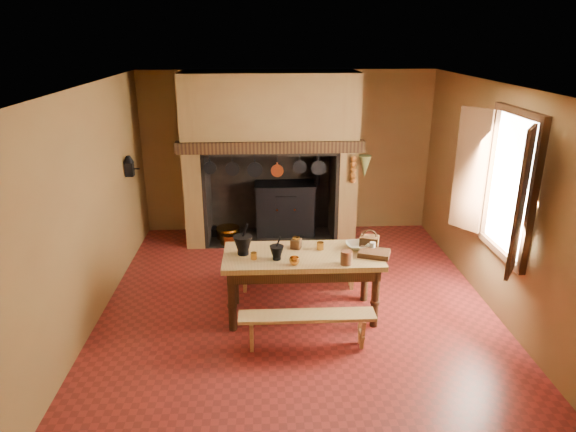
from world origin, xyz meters
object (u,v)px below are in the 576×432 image
at_px(coffee_grinder, 296,243).
at_px(mixing_bowl, 357,246).
at_px(wicker_basket, 369,240).
at_px(bench_front, 307,323).
at_px(work_table, 302,264).
at_px(iron_range, 286,208).

bearing_deg(coffee_grinder, mixing_bowl, 16.27).
relative_size(mixing_bowl, wicker_basket, 1.07).
relative_size(bench_front, wicker_basket, 5.67).
bearing_deg(mixing_bowl, work_table, -169.01).
height_order(bench_front, mixing_bowl, mixing_bowl).
xyz_separation_m(work_table, coffee_grinder, (-0.06, 0.18, 0.20)).
xyz_separation_m(bench_front, mixing_bowl, (0.70, 0.87, 0.55)).
relative_size(work_table, wicker_basket, 7.15).
xyz_separation_m(bench_front, wicker_basket, (0.86, 0.95, 0.58)).
distance_m(work_table, bench_front, 0.83).
distance_m(bench_front, coffee_grinder, 1.09).
distance_m(work_table, mixing_bowl, 0.73).
bearing_deg(coffee_grinder, iron_range, 110.13).
height_order(bench_front, wicker_basket, wicker_basket).
bearing_deg(work_table, coffee_grinder, 109.62).
bearing_deg(wicker_basket, work_table, -146.84).
relative_size(coffee_grinder, mixing_bowl, 0.65).
bearing_deg(coffee_grinder, bench_front, -66.29).
height_order(iron_range, work_table, iron_range).
relative_size(bench_front, coffee_grinder, 8.24).
distance_m(iron_range, mixing_bowl, 2.76).
height_order(iron_range, coffee_grinder, iron_range).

